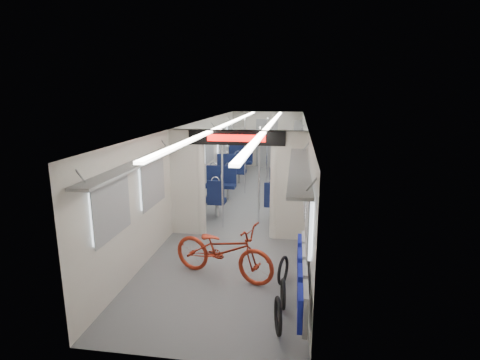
{
  "coord_description": "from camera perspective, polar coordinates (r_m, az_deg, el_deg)",
  "views": [
    {
      "loc": [
        1.2,
        -9.64,
        3.04
      ],
      "look_at": [
        -0.01,
        -1.51,
        1.13
      ],
      "focal_mm": 28.0,
      "sensor_mm": 36.0,
      "label": 1
    }
  ],
  "objects": [
    {
      "name": "bike_hoop_c",
      "position": [
        6.28,
        6.57,
        -13.74
      ],
      "size": [
        0.18,
        0.48,
        0.48
      ],
      "primitive_type": "torus",
      "rotation": [
        1.57,
        0.0,
        1.29
      ],
      "color": "black",
      "rests_on": "ground"
    },
    {
      "name": "seat_bay_far_right",
      "position": [
        13.08,
        7.2,
        2.13
      ],
      "size": [
        0.96,
        2.32,
        1.18
      ],
      "color": "#0D1539",
      "rests_on": "ground"
    },
    {
      "name": "stanchion_near_left",
      "position": [
        8.44,
        -2.71,
        0.13
      ],
      "size": [
        0.05,
        0.05,
        2.3
      ],
      "primitive_type": "cylinder",
      "color": "silver",
      "rests_on": "ground"
    },
    {
      "name": "stanchion_far_left",
      "position": [
        11.42,
        0.76,
        3.57
      ],
      "size": [
        0.04,
        0.04,
        2.3
      ],
      "primitive_type": "cylinder",
      "color": "silver",
      "rests_on": "ground"
    },
    {
      "name": "stanchion_near_right",
      "position": [
        8.75,
        2.94,
        0.6
      ],
      "size": [
        0.05,
        0.05,
        2.3
      ],
      "primitive_type": "cylinder",
      "color": "silver",
      "rests_on": "ground"
    },
    {
      "name": "stanchion_far_right",
      "position": [
        11.9,
        4.13,
        3.93
      ],
      "size": [
        0.04,
        0.04,
        2.3
      ],
      "primitive_type": "cylinder",
      "color": "silver",
      "rests_on": "ground"
    },
    {
      "name": "bike_hoop_b",
      "position": [
        5.67,
        6.57,
        -17.08
      ],
      "size": [
        0.1,
        0.45,
        0.45
      ],
      "primitive_type": "torus",
      "rotation": [
        1.57,
        0.0,
        1.68
      ],
      "color": "black",
      "rests_on": "ground"
    },
    {
      "name": "seat_bay_near_right",
      "position": [
        9.94,
        6.7,
        -1.65
      ],
      "size": [
        0.88,
        1.95,
        1.06
      ],
      "color": "#0D1539",
      "rests_on": "ground"
    },
    {
      "name": "carriage",
      "position": [
        9.58,
        1.19,
        3.84
      ],
      "size": [
        12.0,
        12.02,
        2.31
      ],
      "color": "#515456",
      "rests_on": "ground"
    },
    {
      "name": "seat_bay_far_left",
      "position": [
        13.75,
        -0.56,
        2.75
      ],
      "size": [
        0.95,
        2.27,
        1.16
      ],
      "color": "#0D1539",
      "rests_on": "ground"
    },
    {
      "name": "bike_hoop_a",
      "position": [
        5.14,
        5.81,
        -20.16
      ],
      "size": [
        0.14,
        0.5,
        0.5
      ],
      "primitive_type": "torus",
      "rotation": [
        1.57,
        0.0,
        1.75
      ],
      "color": "black",
      "rests_on": "ground"
    },
    {
      "name": "seat_bay_near_left",
      "position": [
        10.16,
        -3.9,
        -1.24
      ],
      "size": [
        0.89,
        1.98,
        1.07
      ],
      "color": "#0D1539",
      "rests_on": "ground"
    },
    {
      "name": "flip_bench",
      "position": [
        5.42,
        9.45,
        -14.13
      ],
      "size": [
        0.12,
        2.1,
        0.51
      ],
      "color": "gray",
      "rests_on": "carriage"
    },
    {
      "name": "bicycle",
      "position": [
        6.36,
        -2.58,
        -10.61
      ],
      "size": [
        1.95,
        1.18,
        0.97
      ],
      "primitive_type": "imported",
      "rotation": [
        0.0,
        0.0,
        1.26
      ],
      "color": "maroon",
      "rests_on": "ground"
    }
  ]
}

